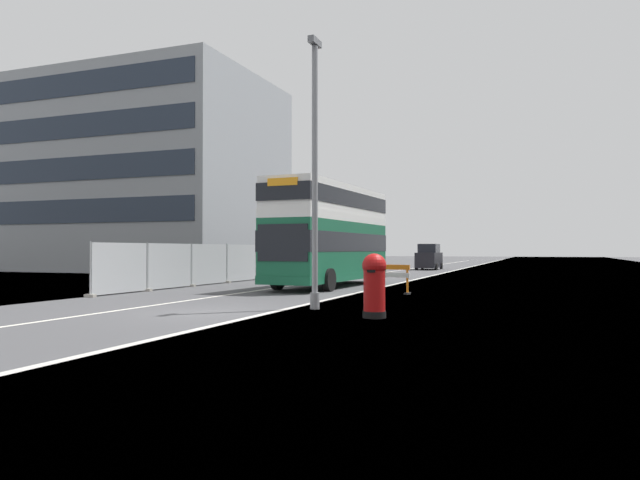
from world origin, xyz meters
TOP-DOWN VIEW (x-y plane):
  - ground at (0.53, 0.16)m, footprint 140.00×280.00m
  - double_decker_bus at (-0.68, 12.57)m, footprint 3.06×10.52m
  - lamppost_foreground at (2.63, 2.14)m, footprint 0.29×0.70m
  - red_pillar_postbox at (4.96, 0.54)m, footprint 0.65×0.65m
  - roadworks_barrier at (3.13, 8.98)m, footprint 1.92×0.74m
  - construction_site_fence at (-6.92, 11.65)m, footprint 0.44×17.20m
  - car_oncoming_near at (-5.12, 31.64)m, footprint 1.92×4.06m
  - car_receding_mid at (-0.68, 38.53)m, footprint 1.94×4.30m
  - bare_tree_far_verge_near at (-12.55, 39.41)m, footprint 2.42×2.45m
  - bare_tree_far_verge_mid at (-14.88, 39.72)m, footprint 1.97×3.19m
  - backdrop_office_block at (-24.02, 28.68)m, footprint 21.53×15.53m

SIDE VIEW (x-z plane):
  - ground at x=0.53m, z-range -0.10..0.00m
  - roadworks_barrier at x=3.13m, z-range 0.18..1.37m
  - red_pillar_postbox at x=4.96m, z-range 0.08..1.79m
  - construction_site_fence at x=-6.92m, z-range -0.04..2.09m
  - car_oncoming_near at x=-5.12m, z-range -0.08..2.14m
  - car_receding_mid at x=-0.68m, z-range -0.08..2.23m
  - bare_tree_far_verge_near at x=-12.55m, z-range -0.20..4.69m
  - bare_tree_far_verge_mid at x=-14.88m, z-range -0.03..4.71m
  - double_decker_bus at x=-0.68m, z-range 0.16..5.06m
  - lamppost_foreground at x=2.63m, z-range -0.23..8.05m
  - backdrop_office_block at x=-24.02m, z-range 0.00..16.40m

